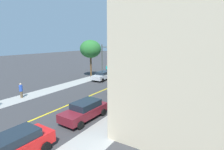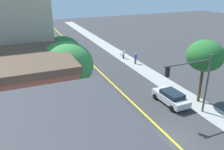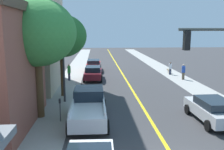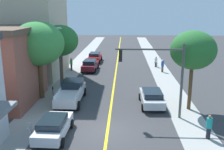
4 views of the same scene
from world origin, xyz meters
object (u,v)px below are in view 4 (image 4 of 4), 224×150
object	(u,v)px
street_tree_right_corner	(193,50)
small_dog	(156,63)
red_sedan_left_curb	(95,57)
parking_meter	(53,92)
pedestrian_teal_shirt	(209,126)
white_sedan_left_curb	(54,126)
street_tree_left_near	(60,41)
pedestrian_green_shirt	(71,64)
traffic_light_mast	(161,69)
street_lamp	(60,51)
fire_hydrant	(30,128)
maroon_sedan_left_curb	(90,65)
white_pickup_truck	(71,92)
pedestrian_white_shirt	(156,62)
silver_sedan_right_curb	(152,97)
street_tree_left_far	(38,44)
pedestrian_blue_shirt	(163,65)

from	to	relation	value
street_tree_right_corner	small_dog	xyz separation A→B (m)	(-0.77, 17.77, -4.78)
red_sedan_left_curb	small_dog	bearing A→B (deg)	-103.62
parking_meter	pedestrian_teal_shirt	distance (m)	14.08
red_sedan_left_curb	white_sedan_left_curb	world-z (taller)	red_sedan_left_curb
street_tree_left_near	pedestrian_green_shirt	world-z (taller)	street_tree_left_near
street_tree_left_near	pedestrian_teal_shirt	world-z (taller)	street_tree_left_near
traffic_light_mast	street_lamp	distance (m)	12.35
street_tree_left_near	fire_hydrant	xyz separation A→B (m)	(0.70, -12.63, -4.60)
street_lamp	pedestrian_green_shirt	world-z (taller)	street_lamp
maroon_sedan_left_curb	small_dog	size ratio (longest dim) A/B	5.82
white_pickup_truck	pedestrian_white_shirt	bearing A→B (deg)	-32.55
street_tree_left_near	pedestrian_white_shirt	distance (m)	15.83
parking_meter	street_tree_right_corner	bearing A→B (deg)	-6.44
parking_meter	pedestrian_white_shirt	distance (m)	19.26
maroon_sedan_left_curb	pedestrian_green_shirt	size ratio (longest dim) A/B	2.46
fire_hydrant	red_sedan_left_curb	world-z (taller)	red_sedan_left_curb
pedestrian_teal_shirt	street_lamp	bearing A→B (deg)	155.92
silver_sedan_right_curb	pedestrian_white_shirt	xyz separation A→B (m)	(2.25, 16.14, 0.04)
white_pickup_truck	traffic_light_mast	bearing A→B (deg)	-113.78
white_pickup_truck	pedestrian_teal_shirt	size ratio (longest dim) A/B	3.37
traffic_light_mast	pedestrian_white_shirt	bearing A→B (deg)	-95.92
parking_meter	traffic_light_mast	bearing A→B (deg)	-19.19
small_dog	street_tree_left_far	bearing A→B (deg)	110.38
red_sedan_left_curb	small_dog	distance (m)	10.07
pedestrian_white_shirt	fire_hydrant	bearing A→B (deg)	89.95
pedestrian_green_shirt	white_pickup_truck	bearing A→B (deg)	-134.33
street_tree_right_corner	red_sedan_left_curb	bearing A→B (deg)	117.32
street_tree_left_near	traffic_light_mast	xyz separation A→B (m)	(10.09, -9.42, -0.96)
street_tree_left_near	street_lamp	xyz separation A→B (m)	(0.34, -1.84, -0.91)
fire_hydrant	pedestrian_teal_shirt	bearing A→B (deg)	-0.89
red_sedan_left_curb	maroon_sedan_left_curb	size ratio (longest dim) A/B	1.03
white_sedan_left_curb	silver_sedan_right_curb	bearing A→B (deg)	-47.81
white_sedan_left_curb	maroon_sedan_left_curb	size ratio (longest dim) A/B	0.94
small_dog	pedestrian_blue_shirt	bearing A→B (deg)	155.89
street_lamp	parking_meter	bearing A→B (deg)	-86.46
white_sedan_left_curb	pedestrian_blue_shirt	bearing A→B (deg)	-26.41
white_sedan_left_curb	street_tree_left_far	bearing A→B (deg)	23.98
street_tree_right_corner	maroon_sedan_left_curb	bearing A→B (deg)	126.59
parking_meter	white_pickup_truck	world-z (taller)	white_pickup_truck
red_sedan_left_curb	pedestrian_white_shirt	distance (m)	10.19
pedestrian_blue_shirt	pedestrian_teal_shirt	size ratio (longest dim) A/B	1.04
pedestrian_blue_shirt	pedestrian_white_shirt	world-z (taller)	pedestrian_blue_shirt
fire_hydrant	parking_meter	bearing A→B (deg)	90.85
street_tree_left_near	white_pickup_truck	size ratio (longest dim) A/B	1.18
pedestrian_green_shirt	small_dog	xyz separation A→B (m)	(12.35, 3.82, -0.58)
street_tree_left_near	red_sedan_left_curb	size ratio (longest dim) A/B	1.46
parking_meter	silver_sedan_right_curb	world-z (taller)	silver_sedan_right_curb
street_lamp	red_sedan_left_curb	bearing A→B (deg)	81.81
silver_sedan_right_curb	parking_meter	bearing A→B (deg)	84.28
white_pickup_truck	pedestrian_blue_shirt	bearing A→B (deg)	-40.35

